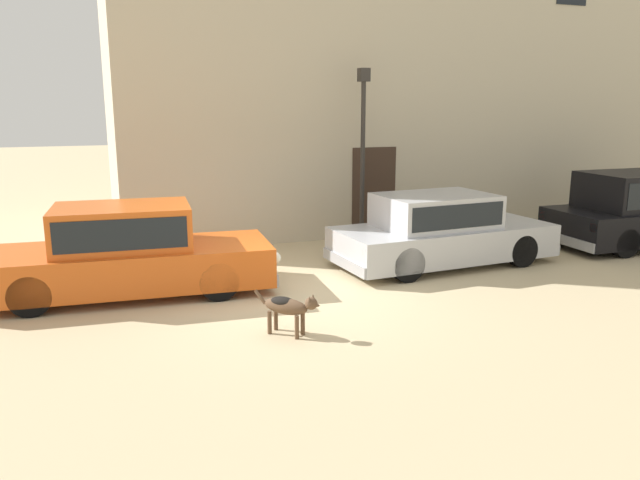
{
  "coord_description": "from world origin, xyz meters",
  "views": [
    {
      "loc": [
        -2.85,
        -9.13,
        3.11
      ],
      "look_at": [
        0.56,
        0.2,
        0.9
      ],
      "focal_mm": 34.77,
      "sensor_mm": 36.0,
      "label": 1
    }
  ],
  "objects_px": {
    "parked_sedan_nearest": "(126,251)",
    "stray_dog_spotted": "(288,306)",
    "parked_sedan_second": "(440,229)",
    "street_lamp": "(363,134)"
  },
  "relations": [
    {
      "from": "parked_sedan_second",
      "to": "stray_dog_spotted",
      "type": "bearing_deg",
      "value": -150.17
    },
    {
      "from": "parked_sedan_nearest",
      "to": "street_lamp",
      "type": "xyz_separation_m",
      "value": [
        5.16,
        2.14,
        1.72
      ]
    },
    {
      "from": "parked_sedan_second",
      "to": "stray_dog_spotted",
      "type": "relative_size",
      "value": 5.69
    },
    {
      "from": "stray_dog_spotted",
      "to": "street_lamp",
      "type": "xyz_separation_m",
      "value": [
        3.22,
        4.83,
        2.04
      ]
    },
    {
      "from": "parked_sedan_nearest",
      "to": "street_lamp",
      "type": "relative_size",
      "value": 1.28
    },
    {
      "from": "parked_sedan_nearest",
      "to": "street_lamp",
      "type": "distance_m",
      "value": 5.85
    },
    {
      "from": "parked_sedan_nearest",
      "to": "street_lamp",
      "type": "height_order",
      "value": "street_lamp"
    },
    {
      "from": "parked_sedan_nearest",
      "to": "stray_dog_spotted",
      "type": "bearing_deg",
      "value": -50.03
    },
    {
      "from": "parked_sedan_nearest",
      "to": "parked_sedan_second",
      "type": "xyz_separation_m",
      "value": [
        5.83,
        -0.1,
        -0.03
      ]
    },
    {
      "from": "stray_dog_spotted",
      "to": "parked_sedan_nearest",
      "type": "bearing_deg",
      "value": 172.57
    }
  ]
}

